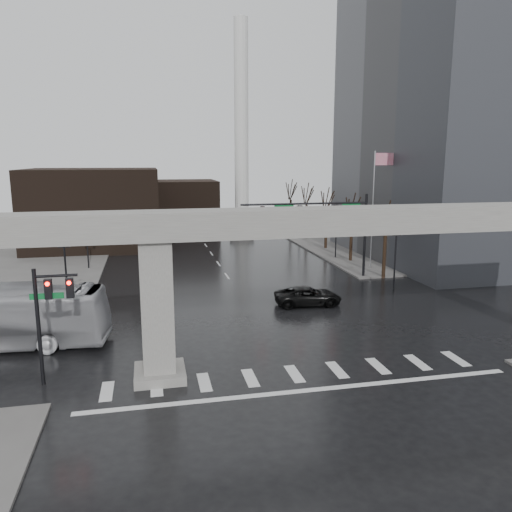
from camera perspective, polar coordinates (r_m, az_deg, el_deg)
The scene contains 22 objects.
ground at distance 28.17m, azimuth 3.82°, elevation -12.46°, with size 160.00×160.00×0.00m, color black.
sidewalk_ne at distance 70.19m, azimuth 16.23°, elevation 1.47°, with size 28.00×36.00×0.15m, color slate.
elevated_guideway at distance 26.58m, azimuth 6.63°, elevation 1.56°, with size 48.00×2.60×8.70m.
office_tower at distance 62.60m, azimuth 23.62°, elevation 19.15°, with size 22.00×26.00×42.00m, color slate.
building_far_left at distance 67.43m, azimuth -18.00°, elevation 5.21°, with size 16.00×14.00×10.00m, color black.
building_far_mid at distance 77.32m, azimuth -8.32°, elevation 5.57°, with size 10.00×10.00×8.00m, color black.
smokestack at distance 72.06m, azimuth -1.67°, elevation 12.73°, with size 3.60×3.60×30.00m.
signal_mast_arm at distance 46.84m, azimuth 8.17°, elevation 4.32°, with size 12.12×0.43×8.00m.
signal_left_pole at distance 26.76m, azimuth -22.61°, elevation -5.34°, with size 2.30×0.30×6.00m.
flagpole_assembly at distance 52.08m, azimuth 13.55°, elevation 6.67°, with size 2.06×0.12×12.00m.
lamp_right_0 at distance 44.68m, azimuth 15.66°, elevation 0.64°, with size 1.22×0.32×5.11m.
lamp_right_1 at distance 57.26m, azimuth 9.15°, elevation 3.13°, with size 1.22×0.32×5.11m.
lamp_right_2 at distance 70.38m, azimuth 5.01°, elevation 4.68°, with size 1.22×0.32×5.11m.
lamp_left_0 at distance 40.06m, azimuth -20.96°, elevation -0.85°, with size 1.22×0.32×5.11m.
lamp_left_1 at distance 53.73m, azimuth -18.79°, elevation 2.16°, with size 1.22×0.32×5.11m.
lamp_left_2 at distance 67.54m, azimuth -17.50°, elevation 3.95°, with size 1.22×0.32×5.11m.
tree_right_0 at distance 48.78m, azimuth 14.51°, elevation 0.73°, with size 1.09×1.58×7.50m.
tree_right_1 at distance 55.92m, azimuth 10.86°, elevation 2.24°, with size 1.09×1.61×7.67m.
tree_right_2 at distance 63.27m, azimuth 8.04°, elevation 3.39°, with size 1.10×1.63×7.85m.
tree_right_3 at distance 70.76m, azimuth 5.80°, elevation 4.30°, with size 1.11×1.66×8.02m.
tree_right_4 at distance 78.35m, azimuth 4.00°, elevation 5.03°, with size 1.12×1.69×8.19m.
pickup_truck at distance 39.14m, azimuth 5.98°, elevation -4.58°, with size 2.40×5.20×1.44m, color black.
Camera 1 is at (-7.25, -24.80, 11.23)m, focal length 35.00 mm.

